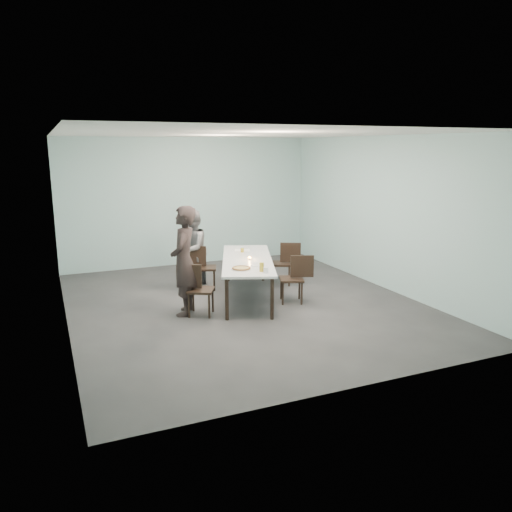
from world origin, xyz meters
name	(u,v)px	position (x,y,z in m)	size (l,w,h in m)	color
ground	(244,304)	(0.00, 0.00, 0.00)	(7.00, 7.00, 0.00)	#333335
room_shell	(243,192)	(0.00, 0.00, 2.03)	(6.02, 7.02, 3.01)	#A6CFD1
table	(247,262)	(0.20, 0.33, 0.69)	(1.76, 2.75, 0.75)	white
chair_near_left	(196,286)	(-0.96, -0.23, 0.50)	(0.65, 0.57, 0.87)	black
chair_far_left	(201,265)	(-0.42, 1.23, 0.50)	(0.65, 0.53, 0.87)	black
chair_near_right	(296,275)	(0.91, -0.26, 0.50)	(0.65, 0.54, 0.87)	black
chair_far_right	(285,260)	(1.28, 0.91, 0.50)	(0.65, 0.56, 0.87)	black
diner_near	(184,261)	(-1.12, -0.10, 0.92)	(0.67, 0.44, 1.84)	black
diner_far	(192,249)	(-0.53, 1.44, 0.78)	(0.76, 0.59, 1.56)	slate
pizza	(241,268)	(-0.20, -0.39, 0.77)	(0.34, 0.34, 0.04)	white
side_plate	(256,265)	(0.14, -0.23, 0.76)	(0.18, 0.18, 0.01)	white
beer_glass	(262,267)	(0.06, -0.65, 0.82)	(0.08, 0.08, 0.15)	gold
water_tumbler	(266,270)	(0.09, -0.75, 0.80)	(0.08, 0.08, 0.09)	silver
tealight	(249,259)	(0.21, 0.23, 0.77)	(0.06, 0.06, 0.05)	silver
amber_tumbler	(242,250)	(0.34, 0.92, 0.79)	(0.07, 0.07, 0.08)	gold
menu	(242,250)	(0.40, 1.09, 0.75)	(0.30, 0.22, 0.01)	silver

